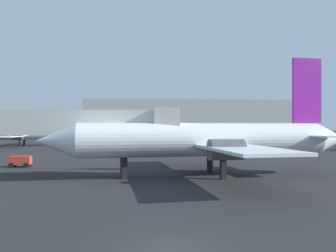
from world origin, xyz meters
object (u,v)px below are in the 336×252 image
(airplane_at_gate, at_px, (208,140))
(baggage_cart, at_px, (20,161))
(jet_bridge, at_px, (68,124))
(light_mast_right, at_px, (306,101))
(airplane_far_left, at_px, (25,134))

(airplane_at_gate, xyz_separation_m, baggage_cart, (-21.12, 8.31, -2.82))
(jet_bridge, xyz_separation_m, light_mast_right, (60.44, 79.37, 8.28))
(jet_bridge, bearing_deg, airplane_far_left, 116.26)
(airplane_at_gate, distance_m, light_mast_right, 93.02)
(baggage_cart, distance_m, light_mast_right, 99.44)
(airplane_far_left, bearing_deg, baggage_cart, -72.10)
(airplane_far_left, xyz_separation_m, light_mast_right, (83.32, 29.32, 10.49))
(airplane_at_gate, bearing_deg, baggage_cart, -29.73)
(airplane_at_gate, relative_size, light_mast_right, 1.29)
(airplane_at_gate, relative_size, jet_bridge, 1.33)
(airplane_at_gate, bearing_deg, airplane_far_left, -62.41)
(airplane_far_left, distance_m, light_mast_right, 88.95)
(airplane_at_gate, height_order, airplane_far_left, airplane_at_gate)
(baggage_cart, height_order, light_mast_right, light_mast_right)
(airplane_at_gate, xyz_separation_m, light_mast_right, (46.93, 79.71, 9.82))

